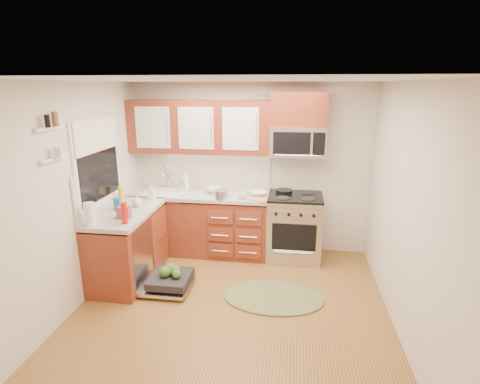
% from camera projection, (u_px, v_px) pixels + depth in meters
% --- Properties ---
extents(floor, '(3.50, 3.50, 0.00)m').
position_uv_depth(floor, '(232.00, 308.00, 4.27)').
color(floor, brown).
rests_on(floor, ground).
extents(ceiling, '(3.50, 3.50, 0.00)m').
position_uv_depth(ceiling, '(230.00, 80.00, 3.58)').
color(ceiling, white).
rests_on(ceiling, ground).
extents(wall_back, '(3.50, 0.04, 2.50)m').
position_uv_depth(wall_back, '(250.00, 169.00, 5.59)').
color(wall_back, beige).
rests_on(wall_back, ground).
extents(wall_front, '(3.50, 0.04, 2.50)m').
position_uv_depth(wall_front, '(184.00, 291.00, 2.26)').
color(wall_front, beige).
rests_on(wall_front, ground).
extents(wall_left, '(0.04, 3.50, 2.50)m').
position_uv_depth(wall_left, '(76.00, 197.00, 4.17)').
color(wall_left, beige).
rests_on(wall_left, ground).
extents(wall_right, '(0.04, 3.50, 2.50)m').
position_uv_depth(wall_right, '(406.00, 212.00, 3.69)').
color(wall_right, beige).
rests_on(wall_right, ground).
extents(base_cabinet_back, '(2.05, 0.60, 0.85)m').
position_uv_depth(base_cabinet_back, '(200.00, 225.00, 5.63)').
color(base_cabinet_back, maroon).
rests_on(base_cabinet_back, ground).
extents(base_cabinet_left, '(0.60, 1.25, 0.85)m').
position_uv_depth(base_cabinet_left, '(128.00, 247.00, 4.85)').
color(base_cabinet_left, maroon).
rests_on(base_cabinet_left, ground).
extents(countertop_back, '(2.07, 0.64, 0.05)m').
position_uv_depth(countertop_back, '(199.00, 195.00, 5.49)').
color(countertop_back, '#A09C92').
rests_on(countertop_back, base_cabinet_back).
extents(countertop_left, '(0.64, 1.27, 0.05)m').
position_uv_depth(countertop_left, '(126.00, 213.00, 4.72)').
color(countertop_left, '#A09C92').
rests_on(countertop_left, base_cabinet_left).
extents(backsplash_back, '(2.05, 0.02, 0.57)m').
position_uv_depth(backsplash_back, '(203.00, 170.00, 5.69)').
color(backsplash_back, silver).
rests_on(backsplash_back, ground).
extents(backsplash_left, '(0.02, 1.25, 0.57)m').
position_uv_depth(backsplash_left, '(101.00, 188.00, 4.68)').
color(backsplash_left, silver).
rests_on(backsplash_left, ground).
extents(upper_cabinets, '(2.05, 0.35, 0.75)m').
position_uv_depth(upper_cabinets, '(199.00, 127.00, 5.35)').
color(upper_cabinets, maroon).
rests_on(upper_cabinets, ground).
extents(cabinet_over_mw, '(0.76, 0.35, 0.47)m').
position_uv_depth(cabinet_over_mw, '(299.00, 109.00, 5.09)').
color(cabinet_over_mw, maroon).
rests_on(cabinet_over_mw, ground).
extents(range, '(0.76, 0.64, 0.95)m').
position_uv_depth(range, '(294.00, 227.00, 5.41)').
color(range, silver).
rests_on(range, ground).
extents(microwave, '(0.76, 0.38, 0.40)m').
position_uv_depth(microwave, '(298.00, 141.00, 5.19)').
color(microwave, silver).
rests_on(microwave, ground).
extents(sink, '(0.62, 0.50, 0.26)m').
position_uv_depth(sink, '(164.00, 200.00, 5.57)').
color(sink, white).
rests_on(sink, ground).
extents(dishwasher, '(0.70, 0.60, 0.20)m').
position_uv_depth(dishwasher, '(168.00, 282.00, 4.65)').
color(dishwasher, silver).
rests_on(dishwasher, ground).
extents(window, '(0.03, 1.05, 1.05)m').
position_uv_depth(window, '(98.00, 162.00, 4.56)').
color(window, white).
rests_on(window, ground).
extents(window_blind, '(0.02, 0.96, 0.40)m').
position_uv_depth(window_blind, '(97.00, 135.00, 4.46)').
color(window_blind, white).
rests_on(window_blind, ground).
extents(shelf_upper, '(0.04, 0.40, 0.03)m').
position_uv_depth(shelf_upper, '(49.00, 128.00, 3.61)').
color(shelf_upper, white).
rests_on(shelf_upper, ground).
extents(shelf_lower, '(0.04, 0.40, 0.03)m').
position_uv_depth(shelf_lower, '(53.00, 159.00, 3.69)').
color(shelf_lower, white).
rests_on(shelf_lower, ground).
extents(rug, '(1.22, 0.80, 0.02)m').
position_uv_depth(rug, '(273.00, 297.00, 4.47)').
color(rug, '#616C3E').
rests_on(rug, ground).
extents(skillet, '(0.32, 0.32, 0.05)m').
position_uv_depth(skillet, '(284.00, 191.00, 5.42)').
color(skillet, black).
rests_on(skillet, range).
extents(stock_pot, '(0.27, 0.27, 0.12)m').
position_uv_depth(stock_pot, '(221.00, 194.00, 5.21)').
color(stock_pot, silver).
rests_on(stock_pot, countertop_back).
extents(cutting_board, '(0.31, 0.25, 0.02)m').
position_uv_depth(cutting_board, '(259.00, 199.00, 5.15)').
color(cutting_board, '#B27C51').
rests_on(cutting_board, countertop_back).
extents(canister, '(0.12, 0.12, 0.16)m').
position_uv_depth(canister, '(182.00, 186.00, 5.57)').
color(canister, silver).
rests_on(canister, countertop_back).
extents(paper_towel_roll, '(0.14, 0.14, 0.27)m').
position_uv_depth(paper_towel_roll, '(90.00, 214.00, 4.18)').
color(paper_towel_roll, white).
rests_on(paper_towel_roll, countertop_left).
extents(mustard_bottle, '(0.10, 0.10, 0.23)m').
position_uv_depth(mustard_bottle, '(121.00, 195.00, 4.97)').
color(mustard_bottle, yellow).
rests_on(mustard_bottle, countertop_left).
extents(red_bottle, '(0.09, 0.09, 0.25)m').
position_uv_depth(red_bottle, '(124.00, 213.00, 4.25)').
color(red_bottle, red).
rests_on(red_bottle, countertop_left).
extents(wooden_box, '(0.15, 0.11, 0.15)m').
position_uv_depth(wooden_box, '(124.00, 212.00, 4.44)').
color(wooden_box, brown).
rests_on(wooden_box, countertop_left).
extents(blue_carton, '(0.11, 0.08, 0.16)m').
position_uv_depth(blue_carton, '(118.00, 204.00, 4.72)').
color(blue_carton, teal).
rests_on(blue_carton, countertop_left).
extents(bowl_a, '(0.30, 0.30, 0.06)m').
position_uv_depth(bowl_a, '(258.00, 193.00, 5.37)').
color(bowl_a, '#999999').
rests_on(bowl_a, countertop_back).
extents(bowl_b, '(0.34, 0.34, 0.08)m').
position_uv_depth(bowl_b, '(214.00, 190.00, 5.52)').
color(bowl_b, '#999999').
rests_on(bowl_b, countertop_back).
extents(cup, '(0.15, 0.15, 0.11)m').
position_uv_depth(cup, '(242.00, 195.00, 5.20)').
color(cup, '#999999').
rests_on(cup, countertop_back).
extents(soap_bottle_a, '(0.12, 0.12, 0.31)m').
position_uv_depth(soap_bottle_a, '(186.00, 181.00, 5.58)').
color(soap_bottle_a, '#999999').
rests_on(soap_bottle_a, countertop_back).
extents(soap_bottle_b, '(0.10, 0.10, 0.20)m').
position_uv_depth(soap_bottle_b, '(151.00, 192.00, 5.17)').
color(soap_bottle_b, '#999999').
rests_on(soap_bottle_b, countertop_left).
extents(soap_bottle_c, '(0.17, 0.17, 0.16)m').
position_uv_depth(soap_bottle_c, '(137.00, 200.00, 4.87)').
color(soap_bottle_c, '#999999').
rests_on(soap_bottle_c, countertop_left).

